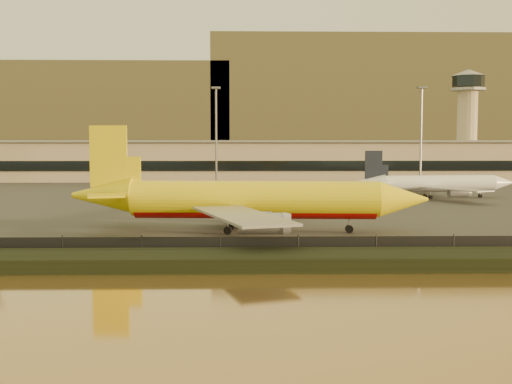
% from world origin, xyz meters
% --- Properties ---
extents(ground, '(900.00, 900.00, 0.00)m').
position_xyz_m(ground, '(0.00, 0.00, 0.00)').
color(ground, black).
rests_on(ground, ground).
extents(embankment, '(320.00, 7.00, 1.40)m').
position_xyz_m(embankment, '(0.00, -17.00, 0.70)').
color(embankment, black).
rests_on(embankment, ground).
extents(tarmac, '(320.00, 220.00, 0.20)m').
position_xyz_m(tarmac, '(0.00, 95.00, 0.10)').
color(tarmac, '#2D2D2D').
rests_on(tarmac, ground).
extents(perimeter_fence, '(300.00, 0.05, 2.20)m').
position_xyz_m(perimeter_fence, '(0.00, -13.00, 1.30)').
color(perimeter_fence, black).
rests_on(perimeter_fence, tarmac).
extents(terminal_building, '(202.00, 25.00, 12.60)m').
position_xyz_m(terminal_building, '(-14.52, 125.55, 6.25)').
color(terminal_building, tan).
rests_on(terminal_building, tarmac).
extents(control_tower, '(11.20, 11.20, 35.50)m').
position_xyz_m(control_tower, '(70.00, 131.00, 21.66)').
color(control_tower, tan).
rests_on(control_tower, tarmac).
extents(apron_light_masts, '(152.20, 12.20, 25.40)m').
position_xyz_m(apron_light_masts, '(15.00, 75.00, 15.70)').
color(apron_light_masts, slate).
rests_on(apron_light_masts, tarmac).
extents(distant_hills, '(470.00, 160.00, 70.00)m').
position_xyz_m(distant_hills, '(-20.74, 340.00, 31.39)').
color(distant_hills, brown).
rests_on(distant_hills, ground).
extents(dhl_cargo_jet, '(47.05, 45.98, 14.05)m').
position_xyz_m(dhl_cargo_jet, '(-2.94, 6.04, 4.40)').
color(dhl_cargo_jet, yellow).
rests_on(dhl_cargo_jet, tarmac).
extents(white_narrowbody_jet, '(35.38, 34.34, 10.16)m').
position_xyz_m(white_narrowbody_jet, '(37.80, 57.72, 3.23)').
color(white_narrowbody_jet, white).
rests_on(white_narrowbody_jet, tarmac).
extents(gse_vehicle_yellow, '(4.72, 2.72, 2.00)m').
position_xyz_m(gse_vehicle_yellow, '(8.68, 31.02, 1.20)').
color(gse_vehicle_yellow, yellow).
rests_on(gse_vehicle_yellow, tarmac).
extents(gse_vehicle_white, '(4.14, 3.02, 1.70)m').
position_xyz_m(gse_vehicle_white, '(-14.93, 32.32, 1.05)').
color(gse_vehicle_white, white).
rests_on(gse_vehicle_white, tarmac).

